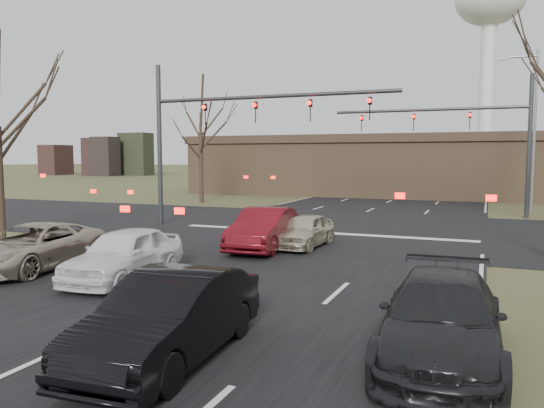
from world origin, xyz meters
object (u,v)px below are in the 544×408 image
at_px(car_silver_suv, 33,247).
at_px(car_white_sedan, 124,254).
at_px(mast_arm_far, 476,129).
at_px(car_black_hatch, 170,317).
at_px(mast_arm_near, 217,123).
at_px(building, 427,166).
at_px(water_tower, 490,11).
at_px(car_charcoal_sedan, 442,318).
at_px(streetlight_right_far, 532,122).
at_px(car_silver_ahead, 304,230).
at_px(car_red_ahead, 264,229).

bearing_deg(car_silver_suv, car_white_sedan, -8.41).
xyz_separation_m(mast_arm_far, car_black_hatch, (-4.15, -25.29, -4.27)).
distance_m(mast_arm_near, car_white_sedan, 11.98).
relative_size(building, water_tower, 0.95).
bearing_deg(car_black_hatch, car_silver_suv, 146.17).
distance_m(mast_arm_near, car_charcoal_sedan, 18.27).
distance_m(mast_arm_near, streetlight_right_far, 20.20).
bearing_deg(car_silver_ahead, mast_arm_near, 149.08).
xyz_separation_m(mast_arm_far, car_charcoal_sedan, (0.11, -23.49, -4.31)).
xyz_separation_m(building, car_silver_suv, (-7.93, -35.66, -1.97)).
xyz_separation_m(building, mast_arm_far, (4.18, -15.00, 2.35)).
bearing_deg(car_black_hatch, water_tower, 84.48).
bearing_deg(car_silver_suv, water_tower, 78.18).
xyz_separation_m(mast_arm_near, car_silver_suv, (-0.70, -10.66, -4.38)).
height_order(water_tower, car_black_hatch, water_tower).
bearing_deg(car_charcoal_sedan, water_tower, 87.91).
bearing_deg(car_charcoal_sedan, car_white_sedan, 160.62).
bearing_deg(car_silver_ahead, car_red_ahead, -137.93).
relative_size(mast_arm_far, car_white_sedan, 2.55).
height_order(mast_arm_far, car_charcoal_sedan, mast_arm_far).
height_order(water_tower, mast_arm_far, water_tower).
height_order(building, car_white_sedan, building).
bearing_deg(mast_arm_near, streetlight_right_far, 43.89).
height_order(mast_arm_near, car_red_ahead, mast_arm_near).
relative_size(mast_arm_far, car_red_ahead, 2.38).
height_order(water_tower, car_charcoal_sedan, water_tower).
relative_size(streetlight_right_far, car_white_sedan, 2.30).
height_order(mast_arm_far, car_silver_ahead, mast_arm_far).
xyz_separation_m(mast_arm_near, car_silver_ahead, (5.73, -3.76, -4.43)).
relative_size(car_charcoal_sedan, car_red_ahead, 1.04).
xyz_separation_m(car_silver_suv, car_charcoal_sedan, (12.22, -2.83, 0.01)).
height_order(streetlight_right_far, car_silver_ahead, streetlight_right_far).
bearing_deg(car_silver_suv, car_charcoal_sedan, -19.06).
distance_m(building, car_black_hatch, 40.34).
bearing_deg(mast_arm_near, car_silver_ahead, -33.28).
xyz_separation_m(water_tower, mast_arm_near, (-11.23, -107.00, -30.40)).
bearing_deg(car_white_sedan, streetlight_right_far, 60.24).
distance_m(building, water_tower, 88.41).
height_order(building, car_black_hatch, building).
xyz_separation_m(mast_arm_far, car_silver_ahead, (-5.68, -13.76, -4.38)).
distance_m(building, car_white_sedan, 36.13).
height_order(building, car_silver_suv, building).
relative_size(car_black_hatch, car_red_ahead, 0.97).
bearing_deg(car_charcoal_sedan, car_black_hatch, -159.35).
relative_size(car_silver_suv, car_white_sedan, 1.15).
bearing_deg(car_black_hatch, car_red_ahead, 100.99).
height_order(building, streetlight_right_far, streetlight_right_far).
bearing_deg(car_charcoal_sedan, car_silver_suv, 164.74).
xyz_separation_m(mast_arm_far, car_red_ahead, (-6.90, -14.77, -4.25)).
bearing_deg(mast_arm_far, mast_arm_near, -138.78).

